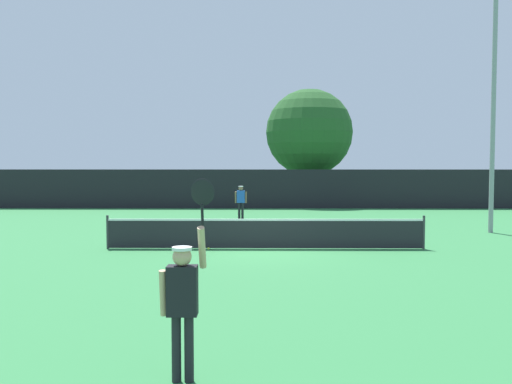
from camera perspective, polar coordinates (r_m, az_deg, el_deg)
ground_plane at (r=17.74m, az=0.96°, el=-5.87°), size 120.00×120.00×0.00m
tennis_net at (r=17.67m, az=0.96°, el=-4.23°), size 10.18×0.08×1.07m
perimeter_fence at (r=32.99m, az=0.76°, el=0.32°), size 36.24×0.12×2.33m
player_serving at (r=7.10m, az=-7.51°, el=-10.23°), size 0.67×0.40×2.57m
player_receiving at (r=26.74m, az=-1.58°, el=-0.72°), size 0.57×0.24×1.61m
tennis_ball at (r=17.67m, az=-4.92°, el=-5.81°), size 0.07×0.07×0.07m
light_pole at (r=23.61m, az=23.31°, el=9.23°), size 1.18×0.28×9.62m
large_tree at (r=36.55m, az=5.52°, el=6.12°), size 5.67×5.67×7.54m
parked_car_near at (r=39.44m, az=-3.03°, el=0.22°), size 2.00×4.24×1.69m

